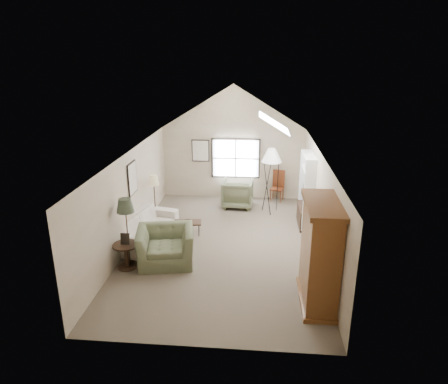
# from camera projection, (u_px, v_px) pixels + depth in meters

# --- Properties ---
(room_shell) EXTENTS (5.01, 8.01, 4.00)m
(room_shell) POSITION_uv_depth(u_px,v_px,m) (223.00, 127.00, 9.77)
(room_shell) COLOR #695C4B
(room_shell) RESTS_ON ground
(window) EXTENTS (1.72, 0.08, 1.42)m
(window) POSITION_uv_depth(u_px,v_px,m) (236.00, 158.00, 14.06)
(window) COLOR black
(window) RESTS_ON room_shell
(skylight) EXTENTS (0.80, 1.20, 0.52)m
(skylight) POSITION_uv_depth(u_px,v_px,m) (275.00, 122.00, 10.51)
(skylight) COLOR white
(skylight) RESTS_ON room_shell
(wall_art) EXTENTS (1.97, 3.71, 0.88)m
(wall_art) POSITION_uv_depth(u_px,v_px,m) (167.00, 164.00, 12.23)
(wall_art) COLOR black
(wall_art) RESTS_ON room_shell
(armoire) EXTENTS (0.60, 1.50, 2.20)m
(armoire) POSITION_uv_depth(u_px,v_px,m) (320.00, 254.00, 8.01)
(armoire) COLOR brown
(armoire) RESTS_ON ground
(tv_alcove) EXTENTS (0.32, 1.30, 2.10)m
(tv_alcove) POSITION_uv_depth(u_px,v_px,m) (307.00, 189.00, 11.75)
(tv_alcove) COLOR white
(tv_alcove) RESTS_ON ground
(media_console) EXTENTS (0.34, 1.18, 0.60)m
(media_console) POSITION_uv_depth(u_px,v_px,m) (304.00, 216.00, 12.02)
(media_console) COLOR #382316
(media_console) RESTS_ON ground
(tv_panel) EXTENTS (0.05, 0.90, 0.55)m
(tv_panel) POSITION_uv_depth(u_px,v_px,m) (305.00, 197.00, 11.82)
(tv_panel) COLOR black
(tv_panel) RESTS_ON media_console
(sofa) EXTENTS (1.49, 2.64, 0.73)m
(sofa) POSITION_uv_depth(u_px,v_px,m) (145.00, 227.00, 11.08)
(sofa) COLOR beige
(sofa) RESTS_ON ground
(armchair_near) EXTENTS (1.55, 1.42, 0.88)m
(armchair_near) POSITION_uv_depth(u_px,v_px,m) (166.00, 246.00, 9.80)
(armchair_near) COLOR #51593E
(armchair_near) RESTS_ON ground
(armchair_far) EXTENTS (1.05, 1.08, 0.94)m
(armchair_far) POSITION_uv_depth(u_px,v_px,m) (238.00, 193.00, 13.50)
(armchair_far) COLOR #5F6446
(armchair_far) RESTS_ON ground
(coffee_table) EXTENTS (0.82, 0.53, 0.39)m
(coffee_table) POSITION_uv_depth(u_px,v_px,m) (188.00, 228.00, 11.42)
(coffee_table) COLOR #3C2318
(coffee_table) RESTS_ON ground
(bowl) EXTENTS (0.21, 0.21, 0.05)m
(bowl) POSITION_uv_depth(u_px,v_px,m) (188.00, 221.00, 11.35)
(bowl) COLOR #3E2A19
(bowl) RESTS_ON coffee_table
(side_table) EXTENTS (0.74, 0.74, 0.62)m
(side_table) POSITION_uv_depth(u_px,v_px,m) (127.00, 256.00, 9.59)
(side_table) COLOR #372716
(side_table) RESTS_ON ground
(side_chair) EXTENTS (0.53, 0.53, 1.09)m
(side_chair) POSITION_uv_depth(u_px,v_px,m) (277.00, 186.00, 13.99)
(side_chair) COLOR maroon
(side_chair) RESTS_ON ground
(tripod_lamp) EXTENTS (0.81, 0.81, 2.18)m
(tripod_lamp) POSITION_uv_depth(u_px,v_px,m) (271.00, 181.00, 12.77)
(tripod_lamp) COLOR silver
(tripod_lamp) RESTS_ON ground
(dark_lamp) EXTENTS (0.50, 0.50, 1.73)m
(dark_lamp) POSITION_uv_depth(u_px,v_px,m) (127.00, 231.00, 9.60)
(dark_lamp) COLOR #272D20
(dark_lamp) RESTS_ON ground
(tan_lamp) EXTENTS (0.37, 0.37, 1.56)m
(tan_lamp) POSITION_uv_depth(u_px,v_px,m) (155.00, 198.00, 12.08)
(tan_lamp) COLOR tan
(tan_lamp) RESTS_ON ground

